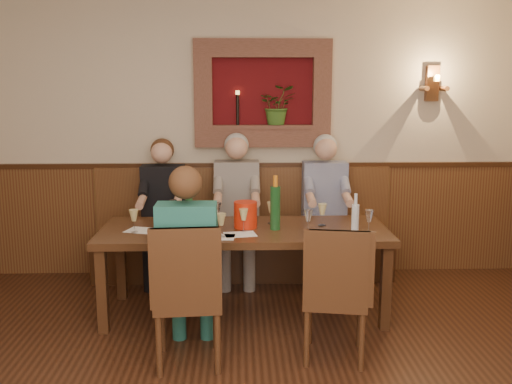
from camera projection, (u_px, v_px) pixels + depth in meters
room_shell at (248, 95)px, 2.76m from camera, size 6.04×6.04×2.82m
wainscoting at (249, 345)px, 3.00m from camera, size 6.02×6.02×1.15m
wall_niche at (267, 98)px, 5.67m from camera, size 1.36×0.30×1.06m
wall_sconce at (433, 84)px, 5.69m from camera, size 0.25×0.20×0.35m
dining_table at (244, 237)px, 4.80m from camera, size 2.40×0.90×0.75m
bench at (243, 246)px, 5.79m from camera, size 3.00×0.45×1.11m
chair_near_left at (189, 323)px, 3.97m from camera, size 0.49×0.49×1.03m
chair_near_right at (335, 320)px, 4.06m from camera, size 0.51×0.51×0.99m
person_bench_left at (163, 224)px, 5.61m from camera, size 0.42×0.51×1.42m
person_bench_mid at (237, 221)px, 5.63m from camera, size 0.44×0.54×1.47m
person_bench_right at (325, 221)px, 5.66m from camera, size 0.43×0.53×1.46m
person_chair_front at (189, 279)px, 4.04m from camera, size 0.41×0.50×1.41m
spittoon_bucket at (245, 215)px, 4.79m from camera, size 0.23×0.23×0.22m
wine_bottle_green_a at (275, 207)px, 4.71m from camera, size 0.11×0.11×0.45m
wine_bottle_green_b at (189, 210)px, 4.83m from camera, size 0.07×0.07×0.36m
water_bottle at (355, 218)px, 4.56m from camera, size 0.06×0.06×0.34m
tasting_sheet_a at (144, 230)px, 4.71m from camera, size 0.32×0.27×0.00m
tasting_sheet_b at (240, 234)px, 4.59m from camera, size 0.28×0.22×0.00m
tasting_sheet_c at (342, 235)px, 4.58m from camera, size 0.32×0.27×0.00m
tasting_sheet_d at (218, 237)px, 4.50m from camera, size 0.27×0.21×0.00m
wine_glass_0 at (134, 221)px, 4.63m from camera, size 0.08×0.08×0.19m
wine_glass_1 at (163, 216)px, 4.81m from camera, size 0.08×0.08×0.19m
wine_glass_2 at (167, 225)px, 4.50m from camera, size 0.08×0.08×0.19m
wine_glass_3 at (217, 214)px, 4.90m from camera, size 0.08×0.08×0.19m
wine_glass_4 at (244, 220)px, 4.66m from camera, size 0.08×0.08×0.19m
wine_glass_5 at (271, 213)px, 4.93m from camera, size 0.08×0.08×0.19m
wine_glass_6 at (308, 221)px, 4.62m from camera, size 0.08×0.08×0.19m
wine_glass_7 at (322, 215)px, 4.86m from camera, size 0.08×0.08×0.19m
wine_glass_8 at (369, 222)px, 4.61m from camera, size 0.08×0.08×0.19m
wine_glass_9 at (221, 225)px, 4.49m from camera, size 0.08×0.08×0.19m
wine_glass_10 at (173, 211)px, 5.02m from camera, size 0.08×0.08×0.19m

